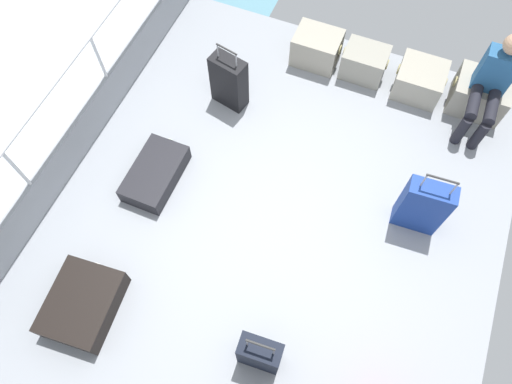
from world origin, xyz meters
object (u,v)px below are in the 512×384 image
cargo_crate_2 (420,80)px  suitcase_2 (83,304)px  cargo_crate_3 (479,94)px  suitcase_5 (155,174)px  suitcase_3 (229,82)px  suitcase_0 (423,206)px  suitcase_4 (260,354)px  cargo_crate_1 (364,62)px  passenger_seated (492,84)px  cargo_crate_0 (317,48)px

cargo_crate_2 → suitcase_2: bearing=-121.3°
cargo_crate_3 → suitcase_5: size_ratio=0.80×
suitcase_2 → suitcase_3: size_ratio=0.93×
suitcase_0 → suitcase_4: (-0.92, -1.78, -0.08)m
cargo_crate_1 → suitcase_5: 2.68m
suitcase_0 → suitcase_5: (-2.58, -0.53, -0.25)m
passenger_seated → suitcase_5: (-2.87, -2.02, -0.47)m
cargo_crate_2 → passenger_seated: passenger_seated is taller
cargo_crate_2 → cargo_crate_3: 0.65m
cargo_crate_2 → passenger_seated: 0.78m
cargo_crate_1 → cargo_crate_2: cargo_crate_1 is taller
cargo_crate_2 → cargo_crate_1: bearing=179.0°
cargo_crate_3 → suitcase_2: cargo_crate_3 is taller
passenger_seated → suitcase_3: bearing=-162.8°
cargo_crate_2 → suitcase_2: cargo_crate_2 is taller
cargo_crate_1 → suitcase_0: size_ratio=0.59×
cargo_crate_1 → suitcase_3: size_ratio=0.64×
cargo_crate_0 → suitcase_5: cargo_crate_0 is taller
cargo_crate_0 → passenger_seated: size_ratio=0.51×
suitcase_5 → cargo_crate_1: bearing=54.2°
suitcase_0 → suitcase_3: size_ratio=1.09×
cargo_crate_1 → suitcase_0: (1.01, -1.64, 0.17)m
cargo_crate_1 → passenger_seated: 1.37m
suitcase_0 → suitcase_2: bearing=-142.3°
cargo_crate_0 → suitcase_5: size_ratio=0.73×
suitcase_0 → suitcase_3: (-2.28, 0.69, -0.02)m
cargo_crate_1 → cargo_crate_3: size_ratio=0.85×
cargo_crate_3 → suitcase_4: suitcase_4 is taller
cargo_crate_1 → suitcase_2: 3.92m
suitcase_2 → suitcase_3: 2.68m
cargo_crate_2 → passenger_seated: (0.65, -0.15, 0.40)m
cargo_crate_1 → passenger_seated: (1.30, -0.16, 0.39)m
cargo_crate_2 → suitcase_0: 1.68m
cargo_crate_0 → suitcase_5: (-0.99, -2.16, -0.09)m
cargo_crate_2 → suitcase_0: suitcase_0 is taller
suitcase_2 → suitcase_0: bearing=37.7°
suitcase_0 → suitcase_4: 2.00m
cargo_crate_2 → passenger_seated: bearing=-12.7°
suitcase_2 → cargo_crate_1: bearing=66.9°
suitcase_5 → suitcase_0: bearing=11.7°
suitcase_3 → passenger_seated: bearing=17.2°
cargo_crate_0 → suitcase_3: size_ratio=0.69×
suitcase_2 → suitcase_4: size_ratio=1.07×
cargo_crate_3 → cargo_crate_0: bearing=-178.8°
suitcase_0 → cargo_crate_1: bearing=121.6°
suitcase_4 → cargo_crate_0: bearing=101.1°
suitcase_3 → suitcase_4: bearing=-61.1°
cargo_crate_0 → cargo_crate_2: (1.22, 0.00, -0.02)m
passenger_seated → suitcase_2: passenger_seated is taller
cargo_crate_0 → suitcase_4: suitcase_4 is taller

